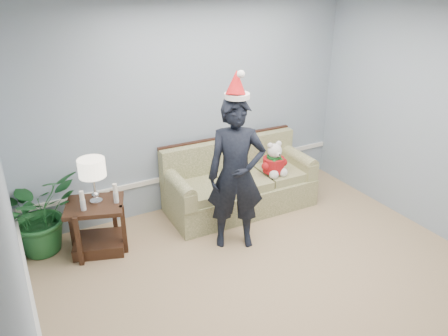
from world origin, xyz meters
name	(u,v)px	position (x,y,z in m)	size (l,w,h in m)	color
room_shell	(319,185)	(0.00, 0.00, 1.35)	(4.54, 5.04, 2.74)	tan
wainscot_trim	(142,244)	(-1.18, 1.18, 0.45)	(4.49, 4.99, 0.06)	white
sofa	(238,185)	(0.47, 2.09, 0.32)	(1.97, 0.88, 0.91)	#505D2C
side_table	(98,232)	(-1.44, 1.97, 0.23)	(0.75, 0.69, 0.60)	#382214
table_lamp	(92,170)	(-1.41, 1.99, 0.99)	(0.29, 0.29, 0.52)	silver
candle_pair	(99,198)	(-1.39, 1.88, 0.70)	(0.41, 0.06, 0.23)	silver
houseplant	(38,213)	(-2.00, 2.28, 0.47)	(0.85, 0.73, 0.94)	#21602D
man	(236,175)	(0.00, 1.35, 0.88)	(0.64, 0.42, 1.76)	black
santa_hat	(236,85)	(0.00, 1.36, 1.88)	(0.37, 0.39, 0.31)	white
teddy_bear	(274,163)	(0.88, 1.87, 0.64)	(0.28, 0.32, 0.46)	white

